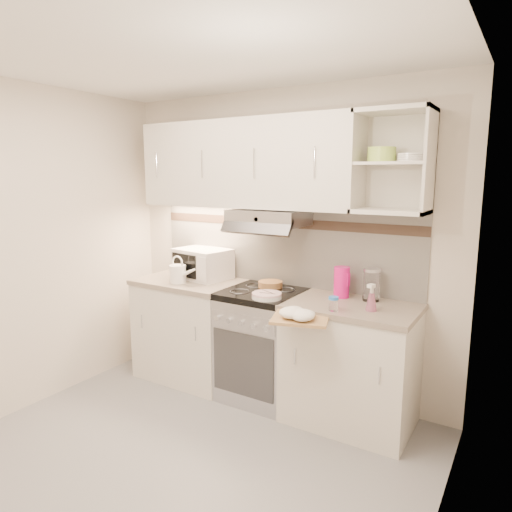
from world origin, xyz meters
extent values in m
plane|color=gray|center=(0.00, 0.00, 0.00)|extent=(3.00, 3.00, 0.00)
cube|color=beige|center=(0.00, 1.40, 1.25)|extent=(3.00, 0.04, 2.50)
cube|color=beige|center=(-1.50, 0.00, 1.25)|extent=(0.04, 2.80, 2.50)
cube|color=beige|center=(1.50, 0.00, 1.25)|extent=(0.04, 2.80, 2.50)
cube|color=white|center=(0.00, 0.00, 2.50)|extent=(3.00, 2.80, 0.04)
cube|color=silver|center=(0.00, 1.39, 1.22)|extent=(2.40, 0.02, 0.64)
cube|color=#37281E|center=(0.00, 1.38, 1.42)|extent=(2.40, 0.01, 0.08)
cube|color=silver|center=(-0.25, 1.23, 1.90)|extent=(1.90, 0.34, 0.70)
cube|color=silver|center=(0.95, 1.23, 1.90)|extent=(0.50, 0.34, 0.70)
cylinder|color=#A8D050|center=(0.87, 1.23, 1.95)|extent=(0.19, 0.19, 0.10)
cylinder|color=silver|center=(1.07, 1.23, 1.93)|extent=(0.18, 0.18, 0.06)
cube|color=#B7B7BC|center=(0.00, 1.20, 1.48)|extent=(0.60, 0.40, 0.12)
cube|color=silver|center=(-0.75, 1.10, 0.43)|extent=(0.90, 0.60, 0.86)
cube|color=gray|center=(-0.75, 1.10, 0.88)|extent=(0.92, 0.62, 0.04)
cube|color=silver|center=(0.75, 1.10, 0.43)|extent=(0.90, 0.60, 0.86)
cube|color=gray|center=(0.75, 1.10, 0.88)|extent=(0.92, 0.62, 0.04)
cube|color=#B7B7BC|center=(0.00, 1.10, 0.42)|extent=(0.60, 0.58, 0.85)
cube|color=black|center=(0.00, 1.10, 0.88)|extent=(0.60, 0.60, 0.05)
cube|color=white|center=(-0.69, 1.22, 1.03)|extent=(0.52, 0.42, 0.26)
cube|color=black|center=(-0.69, 1.05, 1.03)|extent=(0.30, 0.06, 0.20)
cylinder|color=white|center=(-0.77, 0.96, 0.98)|extent=(0.14, 0.14, 0.15)
cone|color=white|center=(-0.66, 0.96, 1.00)|extent=(0.20, 0.05, 0.12)
torus|color=white|center=(-0.77, 0.96, 1.07)|extent=(0.12, 0.02, 0.12)
cylinder|color=silver|center=(0.14, 0.92, 0.91)|extent=(0.22, 0.22, 0.01)
cylinder|color=silver|center=(0.14, 0.92, 0.92)|extent=(0.22, 0.22, 0.01)
cylinder|color=silver|center=(0.14, 0.92, 0.94)|extent=(0.22, 0.22, 0.01)
cube|color=silver|center=(0.14, 0.92, 0.94)|extent=(0.14, 0.06, 0.01)
cylinder|color=olive|center=(-0.01, 1.24, 0.92)|extent=(0.20, 0.20, 0.05)
cylinder|color=#DD107A|center=(0.61, 1.25, 1.02)|extent=(0.12, 0.12, 0.23)
cube|color=#DD107A|center=(0.66, 1.23, 1.05)|extent=(0.02, 0.03, 0.10)
cylinder|color=white|center=(0.83, 1.27, 1.01)|extent=(0.12, 0.12, 0.22)
cylinder|color=#B7B7BC|center=(0.83, 1.27, 1.13)|extent=(0.13, 0.13, 0.02)
cylinder|color=white|center=(0.69, 0.88, 0.94)|extent=(0.06, 0.06, 0.08)
cylinder|color=blue|center=(0.69, 0.88, 0.99)|extent=(0.07, 0.07, 0.02)
cone|color=pink|center=(0.91, 1.02, 0.96)|extent=(0.08, 0.08, 0.12)
cube|color=#A19053|center=(0.53, 0.71, 0.87)|extent=(0.45, 0.43, 0.02)
camera|label=1|loc=(1.81, -1.94, 1.81)|focal=32.00mm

